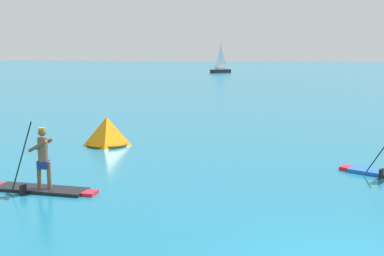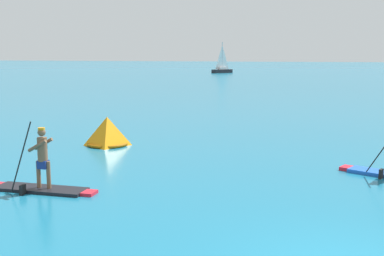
% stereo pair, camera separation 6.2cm
% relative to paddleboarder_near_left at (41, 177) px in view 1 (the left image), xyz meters
% --- Properties ---
extents(paddleboarder_near_left, '(3.18, 0.95, 2.00)m').
position_rel_paddleboarder_near_left_xyz_m(paddleboarder_near_left, '(0.00, 0.00, 0.00)').
color(paddleboarder_near_left, black).
rests_on(paddleboarder_near_left, ground).
extents(race_marker_buoy, '(1.76, 1.76, 1.15)m').
position_rel_paddleboarder_near_left_xyz_m(race_marker_buoy, '(-1.21, 6.45, 0.13)').
color(race_marker_buoy, orange).
rests_on(race_marker_buoy, ground).
extents(sailboat_left_horizon, '(3.53, 4.22, 5.86)m').
position_rel_paddleboarder_near_left_xyz_m(sailboat_left_horizon, '(-13.36, 80.09, 0.45)').
color(sailboat_left_horizon, black).
rests_on(sailboat_left_horizon, ground).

